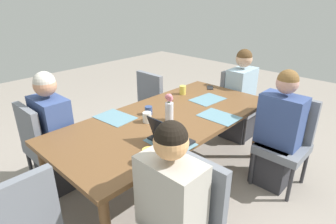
% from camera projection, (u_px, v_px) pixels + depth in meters
% --- Properties ---
extents(ground_plane, '(10.00, 10.00, 0.00)m').
position_uv_depth(ground_plane, '(168.00, 180.00, 2.92)').
color(ground_plane, gray).
extents(dining_table, '(2.24, 1.02, 0.74)m').
position_uv_depth(dining_table, '(168.00, 123.00, 2.65)').
color(dining_table, brown).
rests_on(dining_table, ground_plane).
extents(chair_near_left_near, '(0.44, 0.44, 0.90)m').
position_uv_depth(chair_near_left_near, '(186.00, 220.00, 1.74)').
color(chair_near_left_near, slate).
rests_on(chair_near_left_near, ground_plane).
extents(person_near_left_near, '(0.36, 0.40, 1.19)m').
position_uv_depth(person_near_left_near, '(171.00, 219.00, 1.72)').
color(person_near_left_near, '#2D2D33').
rests_on(person_near_left_near, ground_plane).
extents(chair_near_left_mid, '(0.44, 0.44, 0.90)m').
position_uv_depth(chair_near_left_mid, '(287.00, 138.00, 2.73)').
color(chair_near_left_mid, slate).
rests_on(chair_near_left_mid, ground_plane).
extents(person_near_left_mid, '(0.36, 0.40, 1.19)m').
position_uv_depth(person_near_left_mid, '(278.00, 136.00, 2.71)').
color(person_near_left_mid, '#2D2D33').
rests_on(person_near_left_mid, ground_plane).
extents(chair_far_left_far, '(0.44, 0.44, 0.90)m').
position_uv_depth(chair_far_left_far, '(45.00, 143.00, 2.65)').
color(chair_far_left_far, slate).
rests_on(chair_far_left_far, ground_plane).
extents(person_far_left_far, '(0.36, 0.40, 1.19)m').
position_uv_depth(person_far_left_far, '(55.00, 140.00, 2.65)').
color(person_far_left_far, '#2D2D33').
rests_on(person_far_left_far, ground_plane).
extents(chair_head_right_right_near, '(0.44, 0.44, 0.90)m').
position_uv_depth(chair_head_right_right_near, '(237.00, 100.00, 3.71)').
color(chair_head_right_right_near, slate).
rests_on(chair_head_right_right_near, ground_plane).
extents(person_head_right_right_near, '(0.40, 0.36, 1.19)m').
position_uv_depth(person_head_right_right_near, '(240.00, 101.00, 3.61)').
color(person_head_right_right_near, '#2D2D33').
rests_on(person_head_right_right_near, ground_plane).
extents(chair_far_right_far, '(0.44, 0.44, 0.90)m').
position_uv_depth(chair_far_right_far, '(156.00, 101.00, 3.67)').
color(chair_far_right_far, slate).
rests_on(chair_far_right_far, ground_plane).
extents(flower_vase, '(0.08, 0.08, 0.26)m').
position_uv_depth(flower_vase, '(169.00, 107.00, 2.50)').
color(flower_vase, silver).
rests_on(flower_vase, dining_table).
extents(placemat_near_left_near, '(0.27, 0.37, 0.00)m').
position_uv_depth(placemat_near_left_near, '(170.00, 142.00, 2.17)').
color(placemat_near_left_near, slate).
rests_on(placemat_near_left_near, dining_table).
extents(placemat_near_left_mid, '(0.26, 0.36, 0.00)m').
position_uv_depth(placemat_near_left_mid, '(219.00, 117.00, 2.63)').
color(placemat_near_left_mid, slate).
rests_on(placemat_near_left_mid, dining_table).
extents(placemat_far_left_far, '(0.29, 0.38, 0.00)m').
position_uv_depth(placemat_far_left_far, '(115.00, 117.00, 2.61)').
color(placemat_far_left_far, slate).
rests_on(placemat_far_left_far, dining_table).
extents(placemat_head_right_right_near, '(0.38, 0.29, 0.00)m').
position_uv_depth(placemat_head_right_right_near, '(208.00, 99.00, 3.05)').
color(placemat_head_right_right_near, slate).
rests_on(placemat_head_right_right_near, dining_table).
extents(laptop_near_left_near, '(0.22, 0.32, 0.21)m').
position_uv_depth(laptop_near_left_near, '(169.00, 137.00, 2.16)').
color(laptop_near_left_near, black).
rests_on(laptop_near_left_near, dining_table).
extents(coffee_mug_near_left, '(0.08, 0.08, 0.09)m').
position_uv_depth(coffee_mug_near_left, '(147.00, 117.00, 2.50)').
color(coffee_mug_near_left, white).
rests_on(coffee_mug_near_left, dining_table).
extents(coffee_mug_near_right, '(0.08, 0.08, 0.10)m').
position_uv_depth(coffee_mug_near_right, '(183.00, 90.00, 3.19)').
color(coffee_mug_near_right, '#DBC64C').
rests_on(coffee_mug_near_right, dining_table).
extents(coffee_mug_centre_left, '(0.09, 0.09, 0.11)m').
position_uv_depth(coffee_mug_centre_left, '(149.00, 156.00, 1.89)').
color(coffee_mug_centre_left, '#DBC64C').
rests_on(coffee_mug_centre_left, dining_table).
extents(coffee_mug_centre_right, '(0.07, 0.07, 0.08)m').
position_uv_depth(coffee_mug_centre_right, '(149.00, 110.00, 2.66)').
color(coffee_mug_centre_right, '#33477A').
rests_on(coffee_mug_centre_right, dining_table).
extents(phone_black, '(0.16, 0.15, 0.01)m').
position_uv_depth(phone_black, '(210.00, 88.00, 3.42)').
color(phone_black, black).
rests_on(phone_black, dining_table).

